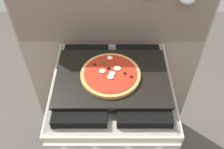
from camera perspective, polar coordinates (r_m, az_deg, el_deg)
kitchen_backsplash at (r=1.52m, az=0.11°, el=5.56°), size 1.10×0.09×1.55m
stove at (r=1.56m, az=-0.00°, el=-12.11°), size 0.60×0.64×0.90m
baking_tray at (r=1.20m, az=-0.00°, el=-0.59°), size 0.54×0.38×0.02m
pizza_left at (r=1.19m, az=-0.35°, el=0.19°), size 0.29×0.29×0.03m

